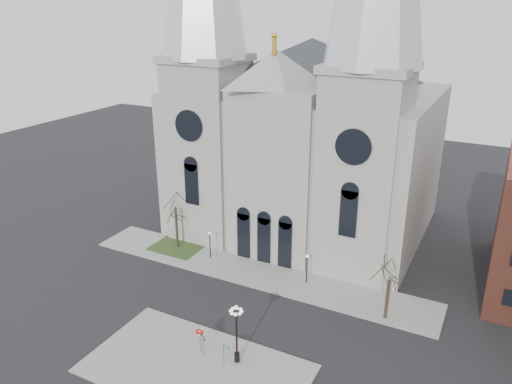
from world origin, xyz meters
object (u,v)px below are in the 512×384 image
at_px(globe_lamp, 236,327).
at_px(street_name_sign, 224,352).
at_px(stop_sign, 200,334).
at_px(one_way_sign, 202,341).

height_order(globe_lamp, street_name_sign, globe_lamp).
relative_size(stop_sign, one_way_sign, 1.14).
relative_size(stop_sign, globe_lamp, 0.42).
bearing_deg(street_name_sign, one_way_sign, 173.82).
height_order(stop_sign, one_way_sign, stop_sign).
distance_m(one_way_sign, street_name_sign, 2.32).
relative_size(one_way_sign, street_name_sign, 0.98).
distance_m(globe_lamp, street_name_sign, 2.43).
bearing_deg(street_name_sign, globe_lamp, 50.93).
bearing_deg(one_way_sign, street_name_sign, 15.96).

